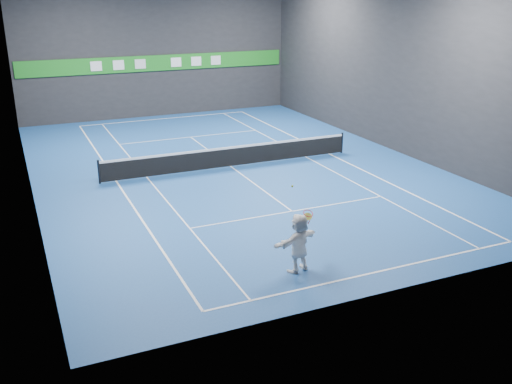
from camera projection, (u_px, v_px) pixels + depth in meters
name	position (u px, v px, depth m)	size (l,w,h in m)	color
ground	(231.00, 167.00, 27.43)	(26.00, 26.00, 0.00)	#19478D
wall_back	(157.00, 47.00, 37.12)	(18.00, 0.10, 9.00)	#232326
wall_front	(413.00, 135.00, 14.72)	(18.00, 0.10, 9.00)	#232326
wall_left	(17.00, 85.00, 22.49)	(0.10, 26.00, 9.00)	#232326
wall_right	(392.00, 63.00, 29.35)	(0.10, 26.00, 9.00)	#232326
baseline_near	(376.00, 272.00, 17.18)	(10.98, 0.08, 0.01)	white
baseline_far	(165.00, 119.00, 37.67)	(10.98, 0.08, 0.01)	white
sideline_doubles_left	(116.00, 181.00, 25.34)	(0.08, 23.78, 0.01)	white
sideline_doubles_right	(330.00, 154.00, 29.52)	(0.08, 23.78, 0.01)	white
sideline_singles_left	(147.00, 177.00, 25.86)	(0.06, 23.78, 0.01)	white
sideline_singles_right	(306.00, 157.00, 29.00)	(0.06, 23.78, 0.01)	white
service_line_near	(292.00, 211.00, 21.91)	(8.23, 0.06, 0.01)	white
service_line_far	(191.00, 137.00, 32.94)	(8.23, 0.06, 0.01)	white
center_service_line	(231.00, 167.00, 27.43)	(0.06, 12.80, 0.01)	white
player	(299.00, 243.00, 17.00)	(1.70, 0.54, 1.84)	white
tennis_ball	(292.00, 186.00, 16.34)	(0.06, 0.06, 0.06)	#DBF528
tennis_net	(231.00, 156.00, 27.25)	(12.50, 0.10, 1.07)	black
sponsor_banner	(158.00, 63.00, 37.40)	(17.64, 0.11, 1.00)	#1C8220
tennis_racket	(308.00, 216.00, 16.89)	(0.43, 0.40, 0.64)	red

